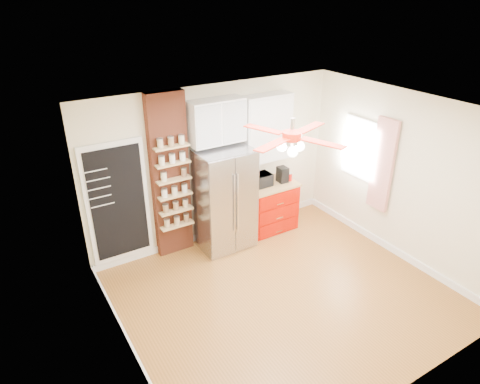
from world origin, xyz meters
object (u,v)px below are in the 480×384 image
red_cabinet (269,206)px  coffee_maker (282,175)px  fridge (224,199)px  pantry_jar_oats (164,177)px  ceiling_fan (292,136)px  toaster_oven (260,180)px  canister_left (289,177)px

red_cabinet → coffee_maker: (0.23, -0.04, 0.59)m
fridge → pantry_jar_oats: (-0.95, 0.17, 0.56)m
ceiling_fan → pantry_jar_oats: 2.28m
ceiling_fan → coffee_maker: 2.44m
toaster_oven → ceiling_fan: bearing=-114.0°
fridge → red_cabinet: (0.97, 0.05, -0.42)m
toaster_oven → coffee_maker: (0.45, -0.05, 0.03)m
fridge → toaster_oven: size_ratio=4.33×
red_cabinet → pantry_jar_oats: (-1.92, 0.12, 0.99)m
toaster_oven → canister_left: (0.59, -0.08, -0.04)m
red_cabinet → toaster_oven: toaster_oven is taller
fridge → canister_left: fridge is taller
coffee_maker → pantry_jar_oats: size_ratio=2.08×
ceiling_fan → pantry_jar_oats: (-1.00, 1.80, -0.99)m
fridge → ceiling_fan: size_ratio=1.25×
toaster_oven → canister_left: bearing=-9.5°
toaster_oven → canister_left: size_ratio=2.90×
ceiling_fan → coffee_maker: (1.15, 1.64, -1.39)m
toaster_oven → fridge: bearing=-176.8°
fridge → canister_left: size_ratio=12.57×
red_cabinet → ceiling_fan: size_ratio=0.67×
coffee_maker → red_cabinet: bearing=172.7°
fridge → coffee_maker: bearing=0.4°
red_cabinet → pantry_jar_oats: 2.16m
toaster_oven → coffee_maker: 0.45m
red_cabinet → ceiling_fan: bearing=-118.7°
red_cabinet → toaster_oven: 0.60m
ceiling_fan → toaster_oven: size_ratio=3.46×
coffee_maker → fridge: bearing=-176.8°
ceiling_fan → canister_left: bearing=51.3°
toaster_oven → coffee_maker: coffee_maker is taller
canister_left → pantry_jar_oats: (-2.29, 0.19, 0.47)m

